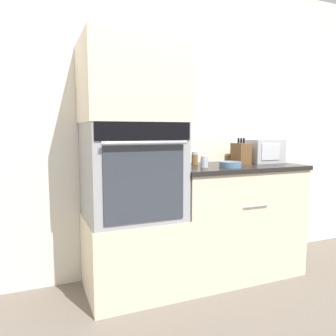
# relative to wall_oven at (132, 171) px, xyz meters

# --- Properties ---
(ground_plane) EXTENTS (12.00, 12.00, 0.00)m
(ground_plane) POSITION_rel_wall_oven_xyz_m (0.34, -0.30, -0.92)
(ground_plane) COLOR #6B6056
(wall_back) EXTENTS (8.00, 0.05, 2.50)m
(wall_back) POSITION_rel_wall_oven_xyz_m (0.34, 0.33, 0.33)
(wall_back) COLOR silver
(wall_back) RESTS_ON ground_plane
(oven_cabinet_base) EXTENTS (0.69, 0.60, 0.57)m
(oven_cabinet_base) POSITION_rel_wall_oven_xyz_m (-0.00, 0.00, -0.63)
(oven_cabinet_base) COLOR beige
(oven_cabinet_base) RESTS_ON ground_plane
(wall_oven) EXTENTS (0.66, 0.64, 0.69)m
(wall_oven) POSITION_rel_wall_oven_xyz_m (0.00, 0.00, 0.00)
(wall_oven) COLOR #9EA0A5
(wall_oven) RESTS_ON oven_cabinet_base
(oven_cabinet_upper) EXTENTS (0.69, 0.60, 0.57)m
(oven_cabinet_upper) POSITION_rel_wall_oven_xyz_m (-0.00, 0.00, 0.63)
(oven_cabinet_upper) COLOR beige
(oven_cabinet_upper) RESTS_ON wall_oven
(counter_unit) EXTENTS (1.09, 0.63, 0.92)m
(counter_unit) POSITION_rel_wall_oven_xyz_m (0.88, 0.00, -0.45)
(counter_unit) COLOR beige
(counter_unit) RESTS_ON ground_plane
(microwave) EXTENTS (0.30, 0.30, 0.20)m
(microwave) POSITION_rel_wall_oven_xyz_m (1.23, 0.10, 0.11)
(microwave) COLOR #B2B5BA
(microwave) RESTS_ON counter_unit
(knife_block) EXTENTS (0.11, 0.16, 0.22)m
(knife_block) POSITION_rel_wall_oven_xyz_m (0.98, 0.05, 0.10)
(knife_block) COLOR brown
(knife_block) RESTS_ON counter_unit
(bowl) EXTENTS (0.17, 0.17, 0.04)m
(bowl) POSITION_rel_wall_oven_xyz_m (0.74, -0.15, 0.03)
(bowl) COLOR #517599
(bowl) RESTS_ON counter_unit
(condiment_jar_near) EXTENTS (0.05, 0.05, 0.11)m
(condiment_jar_near) POSITION_rel_wall_oven_xyz_m (0.58, 0.14, 0.06)
(condiment_jar_near) COLOR brown
(condiment_jar_near) RESTS_ON counter_unit
(condiment_jar_mid) EXTENTS (0.04, 0.04, 0.09)m
(condiment_jar_mid) POSITION_rel_wall_oven_xyz_m (0.46, 0.16, 0.05)
(condiment_jar_mid) COLOR #427047
(condiment_jar_mid) RESTS_ON counter_unit
(condiment_jar_far) EXTENTS (0.06, 0.06, 0.09)m
(condiment_jar_far) POSITION_rel_wall_oven_xyz_m (0.55, -0.08, 0.05)
(condiment_jar_far) COLOR silver
(condiment_jar_far) RESTS_ON counter_unit
(condiment_jar_back) EXTENTS (0.06, 0.06, 0.08)m
(condiment_jar_back) POSITION_rel_wall_oven_xyz_m (0.93, 0.18, 0.05)
(condiment_jar_back) COLOR brown
(condiment_jar_back) RESTS_ON counter_unit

